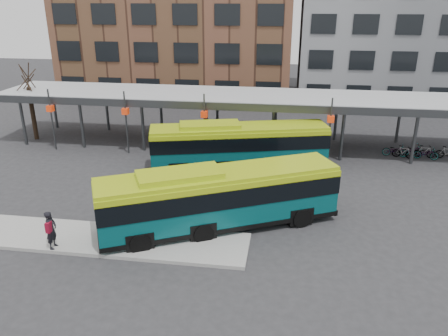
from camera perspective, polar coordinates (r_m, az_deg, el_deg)
ground at (r=23.74m, az=0.25°, el=-6.84°), size 120.00×120.00×0.00m
boarding_island at (r=22.58m, az=-15.03°, el=-9.00°), size 14.00×3.00×0.18m
canopy at (r=34.49m, az=3.27°, el=9.12°), size 40.00×6.53×4.80m
tree at (r=39.84m, az=-23.75°, el=6.84°), size 1.64×1.64×5.60m
building_grey at (r=54.29m, az=23.64°, el=18.46°), size 24.00×14.00×20.00m
bus_front at (r=22.26m, az=-0.68°, el=-3.78°), size 12.19×7.81×3.39m
bus_rear at (r=30.22m, az=1.88°, el=3.09°), size 12.38×5.64×3.34m
pedestrian at (r=22.06m, az=-21.65°, el=-7.50°), size 0.49×0.72×1.89m
bike_rack at (r=35.65m, az=23.86°, el=1.96°), size 5.49×1.57×0.98m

